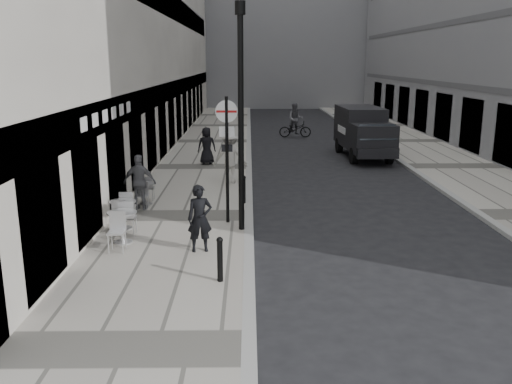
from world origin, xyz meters
TOP-DOWN VIEW (x-y plane):
  - sidewalk at (-2.00, 18.00)m, footprint 4.00×60.00m
  - far_sidewalk at (9.00, 18.00)m, footprint 4.00×60.00m
  - walking_man at (-1.17, 7.25)m, footprint 0.66×0.50m
  - sign_post at (-0.60, 9.65)m, footprint 0.61×0.10m
  - lamppost at (-0.20, 8.98)m, footprint 0.27×0.27m
  - bollard_near at (-0.60, 5.40)m, footprint 0.12×0.12m
  - bollard_far at (-0.16, 11.78)m, footprint 0.11×0.11m
  - panel_van at (5.52, 20.87)m, footprint 2.10×5.16m
  - cyclist at (2.85, 27.96)m, footprint 1.96×0.76m
  - pedestrian_a at (-3.33, 11.02)m, footprint 1.05×0.54m
  - pedestrian_b at (-0.69, 14.73)m, footprint 1.32×0.83m
  - pedestrian_c at (-1.85, 18.54)m, footprint 0.87×0.63m
  - cafe_table_near at (-3.18, 7.88)m, footprint 0.74×1.67m
  - cafe_table_mid at (-3.42, 9.06)m, footprint 0.71×1.61m
  - cafe_table_far at (-3.30, 11.66)m, footprint 0.63×1.42m

SIDE VIEW (x-z plane):
  - sidewalk at x=-2.00m, z-range 0.00..0.12m
  - far_sidewalk at x=9.00m, z-range 0.00..0.12m
  - cafe_table_far at x=-3.30m, z-range 0.13..0.93m
  - bollard_far at x=-0.16m, z-range 0.12..0.96m
  - bollard_near at x=-0.60m, z-range 0.12..1.02m
  - cafe_table_mid at x=-3.42m, z-range 0.13..1.04m
  - cafe_table_near at x=-3.18m, z-range 0.13..1.08m
  - cyclist at x=2.85m, z-range -0.23..1.86m
  - walking_man at x=-1.17m, z-range 0.12..1.75m
  - pedestrian_c at x=-1.85m, z-range 0.12..1.76m
  - pedestrian_a at x=-3.33m, z-range 0.12..1.84m
  - pedestrian_b at x=-0.69m, z-range 0.12..2.09m
  - panel_van at x=5.52m, z-range 0.15..2.54m
  - sign_post at x=-0.60m, z-range 0.62..4.16m
  - lamppost at x=-0.20m, z-range 0.45..6.38m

